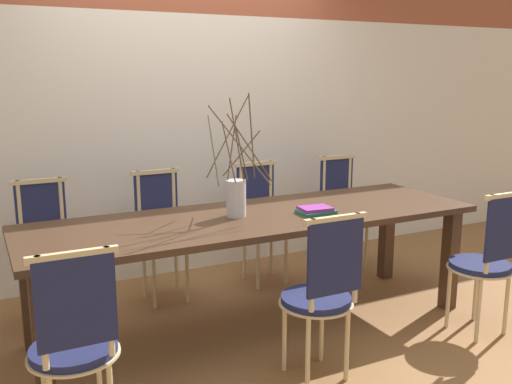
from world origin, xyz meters
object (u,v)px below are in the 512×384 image
dining_table (256,228)px  vase_centerpiece (236,194)px  chair_near_center (487,258)px  book_stack (316,210)px  chair_far_center (262,218)px

dining_table → vase_centerpiece: vase_centerpiece is taller
chair_near_center → book_stack: chair_near_center is taller
chair_near_center → dining_table: bearing=148.7°
chair_near_center → vase_centerpiece: vase_centerpiece is taller
book_stack → chair_far_center: bearing=85.5°
vase_centerpiece → dining_table: bearing=-11.1°
chair_near_center → chair_far_center: (-0.81, 1.51, 0.00)m
vase_centerpiece → book_stack: bearing=-17.5°
dining_table → vase_centerpiece: bearing=168.9°
vase_centerpiece → chair_near_center: bearing=-29.7°
dining_table → chair_near_center: chair_near_center is taller
chair_far_center → vase_centerpiece: size_ratio=1.23×
dining_table → vase_centerpiece: 0.26m
chair_near_center → vase_centerpiece: (-1.37, 0.78, 0.39)m
chair_near_center → book_stack: 1.11m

